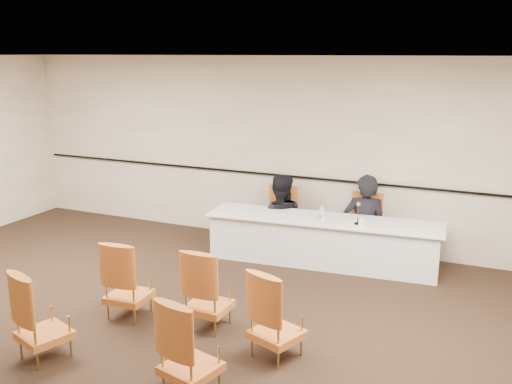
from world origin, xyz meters
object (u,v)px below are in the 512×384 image
at_px(panelist_second, 279,226).
at_px(coffee_cup, 361,222).
at_px(panel_table, 322,241).
at_px(panelist_main_chair, 365,226).
at_px(panelist_main, 364,232).
at_px(aud_chair_back_right, 190,346).
at_px(water_bottle, 322,213).
at_px(microphone, 358,215).
at_px(panelist_second_chair, 280,218).
at_px(aud_chair_front_mid, 208,288).
at_px(aud_chair_back_left, 43,314).
at_px(aud_chair_front_right, 277,314).
at_px(drinking_glass, 323,217).
at_px(aud_chair_front_left, 128,278).

relative_size(panelist_second, coffee_cup, 14.67).
height_order(panel_table, panelist_main_chair, panelist_main_chair).
bearing_deg(panelist_main, aud_chair_back_right, 68.47).
bearing_deg(water_bottle, microphone, 2.72).
bearing_deg(panelist_second_chair, aud_chair_front_mid, -89.05).
distance_m(water_bottle, aud_chair_back_right, 3.60).
bearing_deg(water_bottle, panel_table, 93.46).
distance_m(panelist_main_chair, aud_chair_back_right, 4.28).
xyz_separation_m(panelist_main, panelist_main_chair, (0.00, 0.00, 0.10)).
distance_m(panelist_second, aud_chair_front_mid, 2.94).
relative_size(coffee_cup, aud_chair_front_mid, 0.12).
bearing_deg(aud_chair_back_left, water_bottle, 83.12).
height_order(panelist_main_chair, aud_chair_back_right, same).
distance_m(panel_table, panelist_second_chair, 0.98).
xyz_separation_m(aud_chair_front_mid, aud_chair_front_right, (0.95, -0.28, 0.00)).
bearing_deg(drinking_glass, aud_chair_front_mid, -104.10).
distance_m(aud_chair_front_right, aud_chair_back_left, 2.37).
relative_size(panelist_second, aud_chair_back_left, 1.77).
height_order(panelist_main_chair, aud_chair_back_left, same).
distance_m(panelist_main, aud_chair_front_mid, 3.21).
relative_size(aud_chair_front_left, aud_chair_front_right, 1.00).
bearing_deg(panel_table, aud_chair_back_right, -96.22).
distance_m(panel_table, drinking_glass, 0.41).
bearing_deg(aud_chair_back_right, water_bottle, 102.54).
relative_size(panelist_second, panelist_second_chair, 1.77).
bearing_deg(aud_chair_front_mid, aud_chair_back_left, -133.36).
xyz_separation_m(drinking_glass, aud_chair_back_left, (-1.81, -3.63, -0.26)).
xyz_separation_m(coffee_cup, aud_chair_front_left, (-2.15, -2.48, -0.27)).
bearing_deg(aud_chair_back_right, panel_table, 102.66).
relative_size(panelist_second_chair, water_bottle, 4.38).
xyz_separation_m(panel_table, coffee_cup, (0.59, -0.12, 0.40)).
relative_size(microphone, water_bottle, 1.32).
height_order(water_bottle, aud_chair_back_left, aud_chair_back_left).
xyz_separation_m(panel_table, drinking_glass, (0.03, -0.10, 0.39)).
distance_m(aud_chair_front_left, aud_chair_back_left, 1.15).
xyz_separation_m(panelist_main_chair, coffee_cup, (0.11, -0.69, 0.27)).
bearing_deg(aud_chair_back_right, aud_chair_back_left, -164.07).
relative_size(panel_table, panelist_main_chair, 3.61).
bearing_deg(water_bottle, coffee_cup, -3.06).
relative_size(panelist_main_chair, microphone, 3.33).
relative_size(microphone, drinking_glass, 2.86).
bearing_deg(water_bottle, panelist_main, 53.88).
height_order(microphone, aud_chair_front_mid, microphone).
bearing_deg(aud_chair_front_left, panelist_main, 53.73).
distance_m(aud_chair_front_mid, aud_chair_back_left, 1.75).
height_order(panelist_second_chair, aud_chair_front_right, same).
bearing_deg(microphone, aud_chair_back_left, -135.70).
height_order(panel_table, aud_chair_front_mid, aud_chair_front_mid).
bearing_deg(aud_chair_back_left, aud_chair_front_right, 43.54).
bearing_deg(aud_chair_front_right, panel_table, 117.69).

